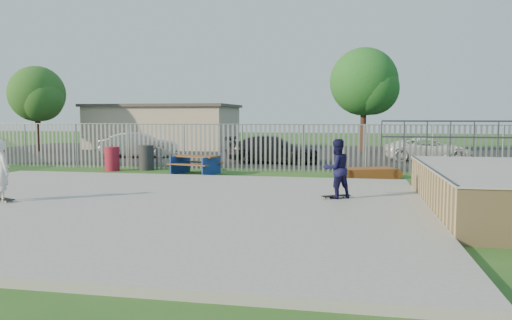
% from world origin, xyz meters
% --- Properties ---
extents(ground, '(120.00, 120.00, 0.00)m').
position_xyz_m(ground, '(0.00, 0.00, 0.00)').
color(ground, '#23501B').
rests_on(ground, ground).
extents(concrete_slab, '(15.00, 12.00, 0.15)m').
position_xyz_m(concrete_slab, '(0.00, 0.00, 0.07)').
color(concrete_slab, gray).
rests_on(concrete_slab, ground).
extents(fence, '(26.04, 16.02, 2.00)m').
position_xyz_m(fence, '(1.00, 4.59, 1.00)').
color(fence, gray).
rests_on(fence, ground).
extents(picnic_table, '(2.10, 1.87, 0.75)m').
position_xyz_m(picnic_table, '(-0.58, 7.43, 0.38)').
color(picnic_table, brown).
rests_on(picnic_table, ground).
extents(funbox, '(2.11, 1.54, 0.38)m').
position_xyz_m(funbox, '(6.28, 7.42, 0.19)').
color(funbox, brown).
rests_on(funbox, ground).
extents(trash_bin_red, '(0.62, 0.62, 1.03)m').
position_xyz_m(trash_bin_red, '(-4.50, 7.96, 0.52)').
color(trash_bin_red, maroon).
rests_on(trash_bin_red, ground).
extents(trash_bin_grey, '(0.65, 0.65, 1.09)m').
position_xyz_m(trash_bin_grey, '(-3.17, 8.51, 0.54)').
color(trash_bin_grey, '#29282B').
rests_on(trash_bin_grey, ground).
extents(parking_lot, '(40.00, 18.00, 0.02)m').
position_xyz_m(parking_lot, '(0.00, 19.00, 0.01)').
color(parking_lot, black).
rests_on(parking_lot, ground).
extents(car_silver, '(4.52, 2.51, 1.41)m').
position_xyz_m(car_silver, '(-6.17, 14.56, 0.73)').
color(car_silver, '#AEAEB3').
rests_on(car_silver, parking_lot).
extents(car_dark, '(4.66, 1.92, 1.35)m').
position_xyz_m(car_dark, '(1.80, 12.55, 0.69)').
color(car_dark, black).
rests_on(car_dark, parking_lot).
extents(car_white, '(4.47, 2.26, 1.21)m').
position_xyz_m(car_white, '(9.55, 15.20, 0.63)').
color(car_white, white).
rests_on(car_white, parking_lot).
extents(building, '(10.40, 6.40, 3.20)m').
position_xyz_m(building, '(-8.00, 23.00, 1.61)').
color(building, '#C5B598').
rests_on(building, ground).
extents(tree_left, '(3.66, 3.66, 5.65)m').
position_xyz_m(tree_left, '(-14.89, 17.97, 3.80)').
color(tree_left, '#382016').
rests_on(tree_left, ground).
extents(tree_mid, '(4.39, 4.39, 6.77)m').
position_xyz_m(tree_mid, '(6.32, 21.50, 4.56)').
color(tree_mid, '#43281A').
rests_on(tree_mid, ground).
extents(skateboard_a, '(0.78, 0.61, 0.08)m').
position_xyz_m(skateboard_a, '(5.25, 1.55, 0.19)').
color(skateboard_a, black).
rests_on(skateboard_a, concrete_slab).
extents(skateboard_b, '(0.81, 0.52, 0.08)m').
position_xyz_m(skateboard_b, '(-3.19, -0.57, 0.19)').
color(skateboard_b, black).
rests_on(skateboard_b, concrete_slab).
extents(skater_navy, '(0.98, 0.93, 1.59)m').
position_xyz_m(skater_navy, '(5.25, 1.55, 0.94)').
color(skater_navy, '#121239').
rests_on(skater_navy, concrete_slab).
extents(skater_white, '(0.69, 0.64, 1.59)m').
position_xyz_m(skater_white, '(-3.19, -0.57, 0.94)').
color(skater_white, silver).
rests_on(skater_white, concrete_slab).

